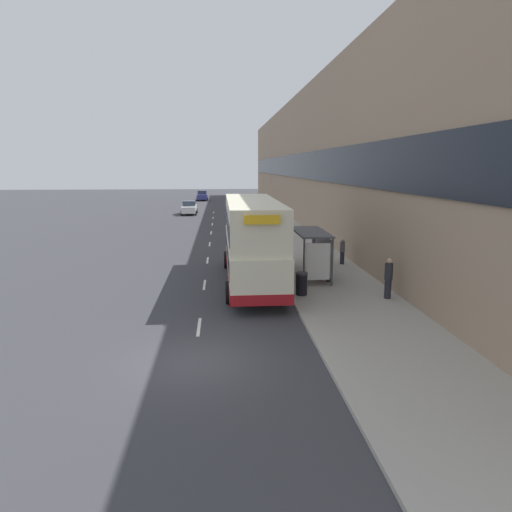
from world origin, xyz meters
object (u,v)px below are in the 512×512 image
object	(u,v)px
car_0	(236,206)
pedestrian_at_shelter	(342,251)
car_1	(202,195)
pedestrian_2	(325,248)
bus_shelter	(315,246)
litter_bin	(302,284)
pedestrian_1	(329,265)
pedestrian_4	(388,278)
pedestrian_3	(315,248)
car_2	(189,208)
double_decker_bus_near	(252,240)

from	to	relation	value
car_0	pedestrian_at_shelter	xyz separation A→B (m)	(5.20, -33.90, 0.08)
car_0	car_1	distance (m)	22.11
car_0	pedestrian_2	bearing A→B (deg)	-82.62
bus_shelter	pedestrian_at_shelter	size ratio (longest dim) A/B	2.65
pedestrian_2	litter_bin	world-z (taller)	pedestrian_2
car_0	pedestrian_1	bearing A→B (deg)	-84.91
pedestrian_4	pedestrian_3	bearing A→B (deg)	102.41
pedestrian_2	pedestrian_3	size ratio (longest dim) A/B	0.93
car_2	double_decker_bus_near	bearing A→B (deg)	98.91
car_0	pedestrian_4	size ratio (longest dim) A/B	2.36
pedestrian_3	pedestrian_2	bearing A→B (deg)	23.68
pedestrian_3	pedestrian_4	xyz separation A→B (m)	(1.71, -7.79, 0.00)
pedestrian_1	pedestrian_2	xyz separation A→B (m)	(0.91, 4.90, -0.00)
pedestrian_4	car_1	bearing A→B (deg)	99.59
car_2	pedestrian_2	distance (m)	32.41
car_0	pedestrian_2	xyz separation A→B (m)	(4.29, -33.15, 0.13)
car_0	pedestrian_4	distance (m)	41.58
pedestrian_4	litter_bin	xyz separation A→B (m)	(-3.75, 0.88, -0.41)
bus_shelter	pedestrian_2	size ratio (longest dim) A/B	2.48
bus_shelter	pedestrian_3	xyz separation A→B (m)	(0.82, 3.88, -0.80)
pedestrian_at_shelter	car_2	bearing A→B (deg)	109.62
car_1	bus_shelter	bearing A→B (deg)	97.81
car_2	litter_bin	bearing A→B (deg)	101.30
car_0	car_1	size ratio (longest dim) A/B	0.97
pedestrian_2	pedestrian_3	world-z (taller)	pedestrian_3
car_2	car_1	bearing A→B (deg)	-91.76
bus_shelter	car_0	bearing A→B (deg)	94.26
bus_shelter	car_2	size ratio (longest dim) A/B	0.97
car_2	pedestrian_at_shelter	size ratio (longest dim) A/B	2.72
car_1	pedestrian_4	distance (m)	63.60
double_decker_bus_near	pedestrian_4	bearing A→B (deg)	-32.35
pedestrian_1	pedestrian_3	xyz separation A→B (m)	(0.21, 4.60, 0.07)
pedestrian_2	pedestrian_4	distance (m)	8.15
car_2	pedestrian_2	xyz separation A→B (m)	(10.31, -30.72, 0.16)
pedestrian_2	pedestrian_1	bearing A→B (deg)	-100.49
bus_shelter	pedestrian_at_shelter	world-z (taller)	bus_shelter
car_0	double_decker_bus_near	bearing A→B (deg)	-90.79
pedestrian_at_shelter	pedestrian_2	bearing A→B (deg)	140.37
car_1	pedestrian_1	world-z (taller)	pedestrian_1
pedestrian_3	litter_bin	world-z (taller)	pedestrian_3
double_decker_bus_near	pedestrian_3	bearing A→B (deg)	44.84
double_decker_bus_near	car_0	xyz separation A→B (m)	(0.52, 37.54, -1.41)
pedestrian_1	pedestrian_4	xyz separation A→B (m)	(1.93, -3.19, 0.07)
pedestrian_3	pedestrian_4	size ratio (longest dim) A/B	1.00
car_0	pedestrian_3	world-z (taller)	pedestrian_3
car_2	pedestrian_1	bearing A→B (deg)	104.79
double_decker_bus_near	pedestrian_2	distance (m)	6.64
pedestrian_2	car_1	bearing A→B (deg)	99.95
car_2	pedestrian_at_shelter	distance (m)	33.41
pedestrian_at_shelter	pedestrian_3	world-z (taller)	pedestrian_3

